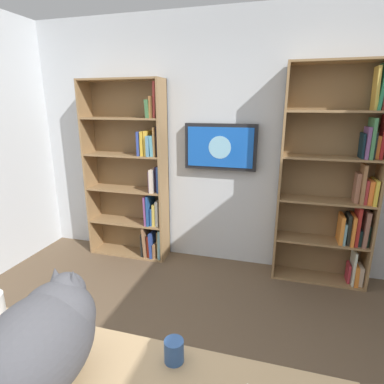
% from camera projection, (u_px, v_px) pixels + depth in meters
% --- Properties ---
extents(wall_back, '(4.52, 0.06, 2.70)m').
position_uv_depth(wall_back, '(222.00, 145.00, 3.35)').
color(wall_back, silver).
rests_on(wall_back, ground).
extents(bookshelf_left, '(0.91, 0.28, 2.15)m').
position_uv_depth(bookshelf_left, '(339.00, 182.00, 2.97)').
color(bookshelf_left, '#937047').
rests_on(bookshelf_left, ground).
extents(bookshelf_right, '(0.95, 0.28, 2.04)m').
position_uv_depth(bookshelf_right, '(136.00, 177.00, 3.56)').
color(bookshelf_right, '#937047').
rests_on(bookshelf_right, ground).
extents(wall_mounted_tv, '(0.77, 0.07, 0.49)m').
position_uv_depth(wall_mounted_tv, '(220.00, 147.00, 3.28)').
color(wall_mounted_tv, black).
extents(cat, '(0.33, 0.63, 0.39)m').
position_uv_depth(cat, '(45.00, 337.00, 1.11)').
color(cat, '#4C4C51').
rests_on(cat, desk).
extents(coffee_mug, '(0.08, 0.08, 0.10)m').
position_uv_depth(coffee_mug, '(174.00, 351.00, 1.24)').
color(coffee_mug, '#335999').
rests_on(coffee_mug, desk).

